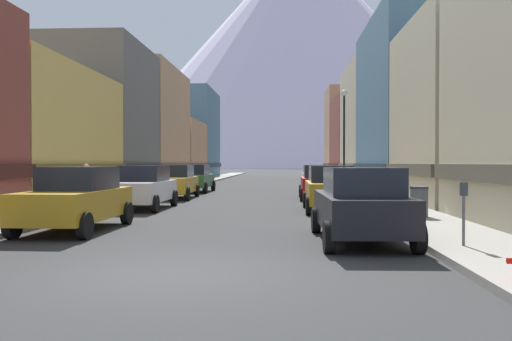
{
  "coord_description": "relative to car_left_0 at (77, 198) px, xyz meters",
  "views": [
    {
      "loc": [
        1.99,
        -8.79,
        1.89
      ],
      "look_at": [
        -0.86,
        43.95,
        1.13
      ],
      "focal_mm": 36.96,
      "sensor_mm": 36.0,
      "label": 1
    }
  ],
  "objects": [
    {
      "name": "pedestrian_0",
      "position": [
        -2.45,
        7.11,
        0.04
      ],
      "size": [
        0.36,
        0.36,
        1.7
      ],
      "color": "navy",
      "rests_on": "sidewalk_left"
    },
    {
      "name": "storefront_left_5",
      "position": [
        -7.86,
        56.51,
        4.76
      ],
      "size": [
        8.61,
        13.11,
        11.69
      ],
      "color": "slate",
      "rests_on": "ground"
    },
    {
      "name": "mountain_backdrop",
      "position": [
        14.28,
        254.43,
        57.48
      ],
      "size": [
        202.26,
        202.26,
        116.75
      ],
      "primitive_type": "cone",
      "color": "silver",
      "rests_on": "ground"
    },
    {
      "name": "parking_meter_near",
      "position": [
        9.55,
        -3.11,
        0.11
      ],
      "size": [
        0.14,
        0.1,
        1.33
      ],
      "color": "#595960",
      "rests_on": "sidewalk_right"
    },
    {
      "name": "car_left_3",
      "position": [
        -0.0,
        19.54,
        0.0
      ],
      "size": [
        2.13,
        4.43,
        1.78
      ],
      "color": "#265933",
      "rests_on": "ground"
    },
    {
      "name": "trash_bin_right",
      "position": [
        10.15,
        2.93,
        -0.26
      ],
      "size": [
        0.59,
        0.59,
        0.98
      ],
      "color": "#4C5156",
      "rests_on": "sidewalk_right"
    },
    {
      "name": "car_right_0",
      "position": [
        7.6,
        -1.75,
        0.0
      ],
      "size": [
        2.15,
        4.44,
        1.78
      ],
      "color": "black",
      "rests_on": "ground"
    },
    {
      "name": "car_left_2",
      "position": [
        -0.0,
        13.29,
        0.0
      ],
      "size": [
        2.13,
        4.43,
        1.78
      ],
      "color": "#B28419",
      "rests_on": "ground"
    },
    {
      "name": "sidewalk_left",
      "position": [
        -2.45,
        29.43,
        -0.82
      ],
      "size": [
        2.5,
        100.0,
        0.15
      ],
      "primitive_type": "cube",
      "color": "gray",
      "rests_on": "ground"
    },
    {
      "name": "potted_plant_0",
      "position": [
        -3.2,
        8.43,
        -0.32
      ],
      "size": [
        0.47,
        0.47,
        0.84
      ],
      "color": "brown",
      "rests_on": "sidewalk_left"
    },
    {
      "name": "storefront_right_5",
      "position": [
        14.8,
        55.14,
        4.7
      ],
      "size": [
        7.29,
        8.86,
        11.55
      ],
      "color": "tan",
      "rests_on": "ground"
    },
    {
      "name": "car_right_1",
      "position": [
        7.6,
        6.39,
        0.0
      ],
      "size": [
        2.08,
        4.41,
        1.78
      ],
      "color": "#B28419",
      "rests_on": "ground"
    },
    {
      "name": "storefront_left_2",
      "position": [
        -7.96,
        20.78,
        3.87
      ],
      "size": [
        8.82,
        8.98,
        9.88
      ],
      "color": "#66605B",
      "rests_on": "ground"
    },
    {
      "name": "streetlamp_right",
      "position": [
        9.15,
        15.57,
        3.09
      ],
      "size": [
        0.36,
        0.36,
        5.86
      ],
      "color": "black",
      "rests_on": "sidewalk_right"
    },
    {
      "name": "car_left_1",
      "position": [
        -0.0,
        6.97,
        0.0
      ],
      "size": [
        2.1,
        4.42,
        1.78
      ],
      "color": "silver",
      "rests_on": "ground"
    },
    {
      "name": "storefront_right_2",
      "position": [
        14.81,
        20.28,
        4.51
      ],
      "size": [
        7.32,
        12.69,
        11.17
      ],
      "color": "slate",
      "rests_on": "ground"
    },
    {
      "name": "storefront_left_4",
      "position": [
        -8.16,
        44.41,
        2.27
      ],
      "size": [
        9.21,
        11.03,
        6.59
      ],
      "color": "tan",
      "rests_on": "ground"
    },
    {
      "name": "sidewalk_right",
      "position": [
        10.05,
        29.43,
        -0.82
      ],
      "size": [
        2.5,
        100.0,
        0.15
      ],
      "primitive_type": "cube",
      "color": "gray",
      "rests_on": "ground"
    },
    {
      "name": "storefront_right_1",
      "position": [
        15.25,
        9.48,
        3.05
      ],
      "size": [
        8.19,
        8.47,
        8.2
      ],
      "color": "beige",
      "rests_on": "ground"
    },
    {
      "name": "ground_plane",
      "position": [
        3.8,
        -5.57,
        -0.9
      ],
      "size": [
        400.0,
        400.0,
        0.0
      ],
      "primitive_type": "plane",
      "color": "#303030"
    },
    {
      "name": "storefront_right_3",
      "position": [
        15.94,
        32.55,
        4.15
      ],
      "size": [
        9.58,
        11.68,
        10.44
      ],
      "color": "beige",
      "rests_on": "ground"
    },
    {
      "name": "car_right_2",
      "position": [
        7.6,
        13.09,
        0.0
      ],
      "size": [
        2.11,
        4.42,
        1.78
      ],
      "color": "#9E1111",
      "rests_on": "ground"
    },
    {
      "name": "car_left_0",
      "position": [
        0.0,
        0.0,
        0.0
      ],
      "size": [
        2.12,
        4.43,
        1.78
      ],
      "color": "#B28419",
      "rests_on": "ground"
    },
    {
      "name": "storefront_left_3",
      "position": [
        -7.12,
        31.92,
        4.06
      ],
      "size": [
        7.14,
        12.73,
        10.26
      ],
      "color": "tan",
      "rests_on": "ground"
    },
    {
      "name": "potted_plant_1",
      "position": [
        -3.2,
        9.68,
        -0.31
      ],
      "size": [
        0.54,
        0.54,
        0.85
      ],
      "color": "gray",
      "rests_on": "sidewalk_left"
    },
    {
      "name": "storefront_right_4",
      "position": [
        16.19,
        44.81,
        3.52
      ],
      "size": [
        10.08,
        11.8,
        9.16
      ],
      "color": "brown",
      "rests_on": "ground"
    }
  ]
}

